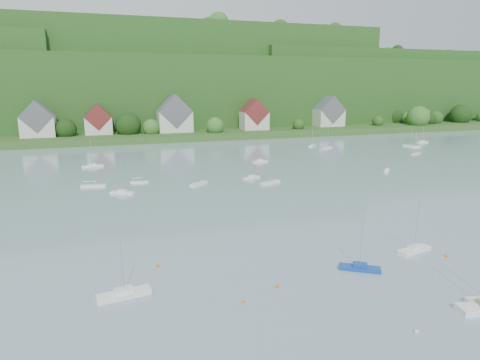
# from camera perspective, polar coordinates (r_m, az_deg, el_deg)

# --- Properties ---
(far_shore_strip) EXTENTS (600.00, 60.00, 3.00)m
(far_shore_strip) POSITION_cam_1_polar(r_m,az_deg,el_deg) (216.85, -10.69, 6.42)
(far_shore_strip) COLOR #2B531F
(far_shore_strip) RESTS_ON ground
(forested_ridge) EXTENTS (620.00, 181.22, 69.89)m
(forested_ridge) POSITION_cam_1_polar(r_m,az_deg,el_deg) (283.71, -12.66, 12.17)
(forested_ridge) COLOR #194315
(forested_ridge) RESTS_ON ground
(village_building_0) EXTENTS (14.00, 10.40, 16.00)m
(village_building_0) POSITION_cam_1_polar(r_m,az_deg,el_deg) (203.30, -25.96, 7.19)
(village_building_0) COLOR beige
(village_building_0) RESTS_ON far_shore_strip
(village_building_1) EXTENTS (12.00, 9.36, 14.00)m
(village_building_1) POSITION_cam_1_polar(r_m,az_deg,el_deg) (203.48, -18.84, 7.59)
(village_building_1) COLOR beige
(village_building_1) RESTS_ON far_shore_strip
(village_building_2) EXTENTS (16.00, 11.44, 18.00)m
(village_building_2) POSITION_cam_1_polar(r_m,az_deg,el_deg) (204.92, -8.95, 8.58)
(village_building_2) COLOR beige
(village_building_2) RESTS_ON far_shore_strip
(village_building_3) EXTENTS (13.00, 10.40, 15.50)m
(village_building_3) POSITION_cam_1_polar(r_m,az_deg,el_deg) (213.08, 1.94, 8.66)
(village_building_3) COLOR beige
(village_building_3) RESTS_ON far_shore_strip
(village_building_4) EXTENTS (15.00, 10.40, 16.50)m
(village_building_4) POSITION_cam_1_polar(r_m,az_deg,el_deg) (235.69, 12.07, 8.84)
(village_building_4) COLOR beige
(village_building_4) RESTS_ON far_shore_strip
(near_sailboat_0) EXTENTS (6.67, 2.69, 8.75)m
(near_sailboat_0) POSITION_cam_1_polar(r_m,az_deg,el_deg) (54.87, -15.62, -14.75)
(near_sailboat_0) COLOR white
(near_sailboat_0) RESTS_ON ground
(near_sailboat_1) EXTENTS (5.63, 4.36, 7.64)m
(near_sailboat_1) POSITION_cam_1_polar(r_m,az_deg,el_deg) (62.07, 16.09, -11.43)
(near_sailboat_1) COLOR #133C9B
(near_sailboat_1) RESTS_ON ground
(near_sailboat_3) EXTENTS (6.28, 2.98, 8.17)m
(near_sailboat_3) POSITION_cam_1_polar(r_m,az_deg,el_deg) (71.13, 22.78, -8.75)
(near_sailboat_3) COLOR white
(near_sailboat_3) RESTS_ON ground
(mooring_buoy_0) EXTENTS (0.47, 0.47, 0.47)m
(mooring_buoy_0) POSITION_cam_1_polar(r_m,az_deg,el_deg) (55.59, 5.13, -14.43)
(mooring_buoy_0) COLOR orange
(mooring_buoy_0) RESTS_ON ground
(mooring_buoy_1) EXTENTS (0.50, 0.50, 0.50)m
(mooring_buoy_1) POSITION_cam_1_polar(r_m,az_deg,el_deg) (50.24, 23.03, -18.72)
(mooring_buoy_1) COLOR silver
(mooring_buoy_1) RESTS_ON ground
(mooring_buoy_2) EXTENTS (0.50, 0.50, 0.50)m
(mooring_buoy_2) POSITION_cam_1_polar(r_m,az_deg,el_deg) (71.38, 26.43, -9.41)
(mooring_buoy_2) COLOR orange
(mooring_buoy_2) RESTS_ON ground
(mooring_buoy_3) EXTENTS (0.47, 0.47, 0.47)m
(mooring_buoy_3) POSITION_cam_1_polar(r_m,az_deg,el_deg) (62.13, -11.23, -11.55)
(mooring_buoy_3) COLOR orange
(mooring_buoy_3) RESTS_ON ground
(mooring_buoy_5) EXTENTS (0.40, 0.40, 0.40)m
(mooring_buoy_5) POSITION_cam_1_polar(r_m,az_deg,el_deg) (52.00, 0.50, -16.44)
(mooring_buoy_5) COLOR orange
(mooring_buoy_5) RESTS_ON ground
(far_sailboat_cluster) EXTENTS (203.69, 62.40, 8.71)m
(far_sailboat_cluster) POSITION_cam_1_polar(r_m,az_deg,el_deg) (136.81, -3.66, 2.37)
(far_sailboat_cluster) COLOR white
(far_sailboat_cluster) RESTS_ON ground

